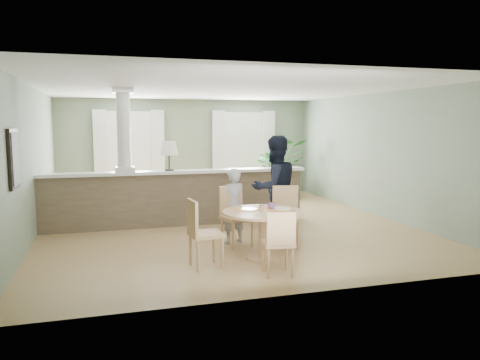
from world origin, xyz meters
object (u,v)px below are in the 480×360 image
object	(u,v)px
chair_near	(279,240)
chair_side	(201,230)
man_person	(275,188)
houseplant	(279,168)
dining_table	(263,221)
chair_far_man	(286,213)
child_person	(233,206)
chair_far_boy	(234,213)
sofa	(157,193)

from	to	relation	value
chair_near	chair_side	distance (m)	1.14
chair_side	man_person	size ratio (longest dim) A/B	0.53
houseplant	man_person	bearing A→B (deg)	-112.01
dining_table	chair_far_man	xyz separation A→B (m)	(0.62, 0.63, -0.03)
child_person	chair_far_boy	bearing A→B (deg)	70.54
chair_far_boy	child_person	xyz separation A→B (m)	(0.01, 0.15, 0.09)
dining_table	chair_far_man	size ratio (longest dim) A/B	1.22
chair_far_man	chair_side	distance (m)	1.78
dining_table	chair_near	size ratio (longest dim) A/B	1.37
dining_table	chair_side	distance (m)	1.00
dining_table	man_person	world-z (taller)	man_person
chair_far_boy	man_person	size ratio (longest dim) A/B	0.54
houseplant	dining_table	distance (m)	6.20
chair_far_man	child_person	world-z (taller)	child_person
chair_near	chair_far_boy	bearing A→B (deg)	-77.76
dining_table	sofa	bearing A→B (deg)	103.86
dining_table	man_person	size ratio (longest dim) A/B	0.66
houseplant	chair_far_boy	distance (m)	5.48
chair_far_boy	chair_side	size ratio (longest dim) A/B	1.02
houseplant	chair_near	size ratio (longest dim) A/B	1.83
chair_near	man_person	distance (m)	2.05
sofa	man_person	bearing A→B (deg)	-75.85
dining_table	chair_far_boy	world-z (taller)	chair_far_boy
chair_far_boy	man_person	bearing A→B (deg)	-1.41
chair_side	chair_far_man	bearing A→B (deg)	-70.11
chair_far_man	man_person	xyz separation A→B (m)	(-0.03, 0.44, 0.36)
sofa	child_person	xyz separation A→B (m)	(0.90, -3.36, 0.21)
man_person	houseplant	bearing A→B (deg)	-125.25
chair_far_boy	child_person	distance (m)	0.17
chair_far_boy	houseplant	bearing A→B (deg)	46.82
chair_far_man	houseplant	bearing A→B (deg)	86.18
sofa	dining_table	bearing A→B (deg)	-88.66
man_person	child_person	bearing A→B (deg)	-10.77
chair_side	chair_far_boy	bearing A→B (deg)	-43.12
sofa	dining_table	world-z (taller)	sofa
houseplant	chair_side	xyz separation A→B (m)	(-3.43, -5.84, -0.27)
houseplant	chair_far_boy	world-z (taller)	houseplant
child_person	sofa	bearing A→B (deg)	-89.62
sofa	child_person	size ratio (longest dim) A/B	2.32
chair_far_boy	chair_side	distance (m)	1.31
chair_near	chair_far_man	bearing A→B (deg)	-107.21
man_person	chair_far_boy	bearing A→B (deg)	-0.36
sofa	chair_far_boy	world-z (taller)	chair_far_boy
chair_near	houseplant	bearing A→B (deg)	-103.21
sofa	chair_side	xyz separation A→B (m)	(0.10, -4.55, 0.10)
chair_side	houseplant	bearing A→B (deg)	-36.67
houseplant	dining_table	xyz separation A→B (m)	(-2.45, -5.69, -0.23)
dining_table	chair_side	xyz separation A→B (m)	(-0.98, -0.15, -0.05)
chair_far_man	chair_side	xyz separation A→B (m)	(-1.60, -0.79, -0.01)
sofa	houseplant	size ratio (longest dim) A/B	1.84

